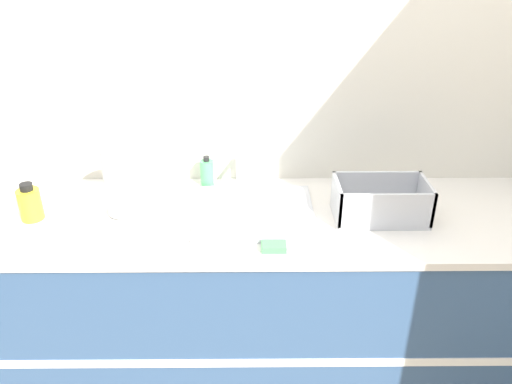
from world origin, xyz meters
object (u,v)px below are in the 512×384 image
object	(u,v)px
sink	(255,210)
dish_rack	(380,204)
soap_dispenser	(207,173)
bottle_yellow	(30,203)
paper_towel_roll	(122,181)

from	to	relation	value
sink	dish_rack	bearing A→B (deg)	-4.11
dish_rack	soap_dispenser	size ratio (longest dim) A/B	2.50
dish_rack	bottle_yellow	size ratio (longest dim) A/B	2.34
sink	dish_rack	size ratio (longest dim) A/B	1.31
dish_rack	soap_dispenser	distance (m)	0.77
sink	soap_dispenser	size ratio (longest dim) A/B	3.28
paper_towel_roll	soap_dispenser	size ratio (longest dim) A/B	1.98
paper_towel_roll	bottle_yellow	bearing A→B (deg)	-173.71
bottle_yellow	soap_dispenser	distance (m)	0.73
bottle_yellow	soap_dispenser	bearing A→B (deg)	22.89
bottle_yellow	soap_dispenser	size ratio (longest dim) A/B	1.07
sink	dish_rack	world-z (taller)	sink
sink	bottle_yellow	world-z (taller)	sink
bottle_yellow	sink	bearing A→B (deg)	2.29
bottle_yellow	dish_rack	bearing A→B (deg)	-0.01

